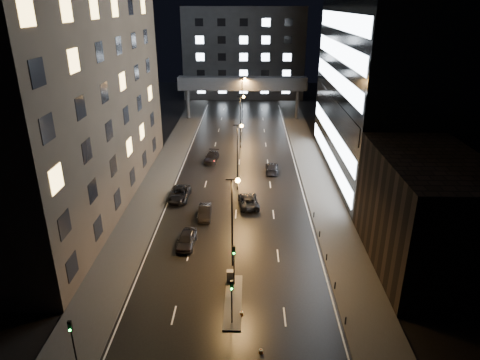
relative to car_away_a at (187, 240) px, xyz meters
The scene contains 26 objects.
ground 28.64m from the car_away_a, 79.04° to the left, with size 160.00×160.00×0.00m, color black.
sidewalk_left 24.17m from the car_away_a, 106.98° to the left, with size 5.00×110.00×0.15m, color #383533.
sidewalk_right 29.26m from the car_away_a, 52.16° to the left, with size 5.00×110.00×0.15m, color #383533.
building_left 28.38m from the car_away_a, 144.64° to the left, with size 15.00×48.00×40.00m, color #2D2319.
building_right_low 26.13m from the car_away_a, ahead, with size 10.00×18.00×12.00m, color black.
building_right_glass 44.47m from the car_away_a, 38.37° to the left, with size 20.00×36.00×45.00m, color black.
building_far 87.06m from the car_away_a, 86.38° to the left, with size 34.00×14.00×25.00m, color #333335.
skybridge 58.84m from the car_away_a, 84.65° to the left, with size 30.00×3.00×10.00m.
median_island 11.47m from the car_away_a, 59.87° to the right, with size 1.60×8.00×0.15m, color #383533.
traffic_signal_near 9.64m from the car_away_a, 52.19° to the right, with size 0.28×0.34×4.40m.
traffic_signal_far 14.31m from the car_away_a, 66.00° to the right, with size 0.28×0.34×4.40m.
traffic_signal_corner 19.02m from the car_away_a, 108.69° to the right, with size 0.28×0.34×4.40m.
bollard_row 16.55m from the car_away_a, 19.03° to the right, with size 0.12×25.12×0.90m.
streetlight_near 8.88m from the car_away_a, 34.81° to the right, with size 1.45×0.50×10.15m.
streetlight_mid_a 17.97m from the car_away_a, 70.81° to the left, with size 1.45×0.50×10.15m.
streetlight_mid_b 36.97m from the car_away_a, 81.17° to the left, with size 1.45×0.50×10.15m.
streetlight_far 56.67m from the car_away_a, 84.29° to the left, with size 1.45×0.50×10.15m.
car_away_a is the anchor object (origin of this frame).
car_away_b 7.24m from the car_away_a, 78.76° to the left, with size 1.59×4.57×1.50m, color black.
car_away_c 12.94m from the car_away_a, 102.31° to the left, with size 2.63×5.71×1.59m, color black.
car_away_d 28.48m from the car_away_a, 88.93° to the left, with size 2.11×5.20×1.51m, color black.
car_toward_a 12.87m from the car_away_a, 56.47° to the left, with size 2.56×5.56×1.55m, color black.
car_toward_b 25.88m from the car_away_a, 65.02° to the left, with size 2.07×5.10×1.48m, color black.
utility_cabinet 8.72m from the car_away_a, 52.20° to the right, with size 0.71×0.56×1.21m, color #48484B.
cone_a 13.48m from the car_away_a, 60.92° to the right, with size 0.36×0.36×0.57m, color orange.
cone_b 18.19m from the car_away_a, 63.15° to the right, with size 0.38×0.38×0.49m, color orange.
Camera 1 is at (1.66, -30.73, 26.17)m, focal length 32.00 mm.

